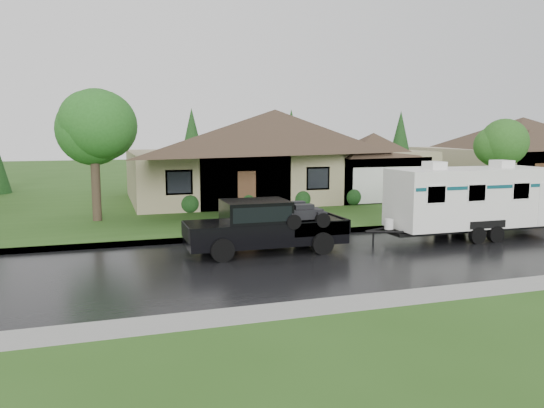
# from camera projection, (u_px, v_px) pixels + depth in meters

# --- Properties ---
(ground) EXTENTS (140.00, 140.00, 0.00)m
(ground) POSITION_uv_depth(u_px,v_px,m) (339.00, 244.00, 20.50)
(ground) COLOR #2C531A
(ground) RESTS_ON ground
(road) EXTENTS (140.00, 8.00, 0.01)m
(road) POSITION_uv_depth(u_px,v_px,m) (363.00, 256.00, 18.61)
(road) COLOR black
(road) RESTS_ON ground
(curb) EXTENTS (140.00, 0.50, 0.15)m
(curb) POSITION_uv_depth(u_px,v_px,m) (316.00, 232.00, 22.61)
(curb) COLOR gray
(curb) RESTS_ON ground
(lawn) EXTENTS (140.00, 26.00, 0.15)m
(lawn) POSITION_uv_depth(u_px,v_px,m) (241.00, 198.00, 34.64)
(lawn) COLOR #2C531A
(lawn) RESTS_ON ground
(house_main) EXTENTS (19.44, 10.80, 6.90)m
(house_main) POSITION_uv_depth(u_px,v_px,m) (280.00, 144.00, 33.76)
(house_main) COLOR tan
(house_main) RESTS_ON lawn
(house_neighbor) EXTENTS (15.12, 9.72, 6.45)m
(house_neighbor) POSITION_uv_depth(u_px,v_px,m) (526.00, 145.00, 40.34)
(house_neighbor) COLOR tan
(house_neighbor) RESTS_ON lawn
(tree_left_green) EXTENTS (3.83, 3.83, 6.34)m
(tree_left_green) POSITION_uv_depth(u_px,v_px,m) (93.00, 127.00, 24.60)
(tree_left_green) COLOR #382B1E
(tree_left_green) RESTS_ON lawn
(tree_right_green) EXTENTS (2.97, 2.97, 4.91)m
(tree_right_green) POSITION_uv_depth(u_px,v_px,m) (497.00, 146.00, 29.99)
(tree_right_green) COLOR #382B1E
(tree_right_green) RESTS_ON lawn
(shrub_row) EXTENTS (13.60, 1.00, 1.00)m
(shrub_row) POSITION_uv_depth(u_px,v_px,m) (301.00, 198.00, 29.79)
(shrub_row) COLOR #143814
(shrub_row) RESTS_ON lawn
(pickup_truck) EXTENTS (5.73, 2.18, 1.91)m
(pickup_truck) POSITION_uv_depth(u_px,v_px,m) (263.00, 225.00, 19.01)
(pickup_truck) COLOR black
(pickup_truck) RESTS_ON ground
(travel_trailer) EXTENTS (7.06, 2.48, 3.17)m
(travel_trailer) POSITION_uv_depth(u_px,v_px,m) (469.00, 197.00, 21.60)
(travel_trailer) COLOR white
(travel_trailer) RESTS_ON ground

